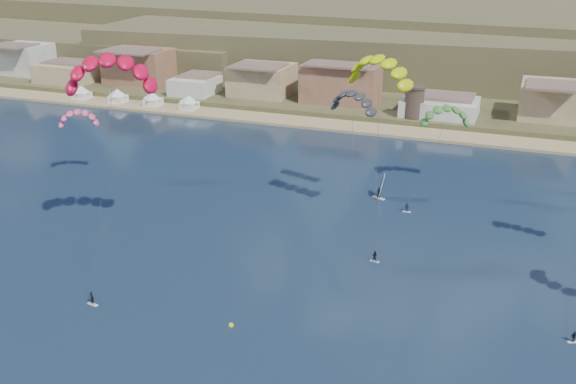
{
  "coord_description": "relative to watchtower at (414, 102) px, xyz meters",
  "views": [
    {
      "loc": [
        33.48,
        -57.65,
        47.39
      ],
      "look_at": [
        0.0,
        32.0,
        10.0
      ],
      "focal_mm": 41.1,
      "sensor_mm": 36.0,
      "label": 1
    }
  ],
  "objects": [
    {
      "name": "distant_kite_dark",
      "position": [
        -1.55,
        -57.37,
        13.46
      ],
      "size": [
        10.33,
        7.27,
        22.73
      ],
      "color": "#262626",
      "rests_on": "ground"
    },
    {
      "name": "kitesurfer_green",
      "position": [
        13.67,
        -45.02,
        9.0
      ],
      "size": [
        10.63,
        18.87,
        20.61
      ],
      "color": "silver",
      "rests_on": "ground"
    },
    {
      "name": "foothills",
      "position": [
        17.39,
        118.47,
        2.71
      ],
      "size": [
        940.0,
        210.0,
        18.0
      ],
      "color": "brown",
      "rests_on": "ground"
    },
    {
      "name": "beach_tents",
      "position": [
        -81.25,
        -8.0,
        -2.66
      ],
      "size": [
        43.4,
        6.4,
        5.0
      ],
      "color": "white",
      "rests_on": "ground"
    },
    {
      "name": "buoy",
      "position": [
        -4.12,
        -105.5,
        -6.25
      ],
      "size": [
        0.69,
        0.69,
        0.69
      ],
      "color": "yellow",
      "rests_on": "ground"
    },
    {
      "name": "ground",
      "position": [
        -5.0,
        -114.0,
        -6.37
      ],
      "size": [
        2400.0,
        2400.0,
        0.0
      ],
      "primitive_type": "plane",
      "color": "#0D1D31",
      "rests_on": "ground"
    },
    {
      "name": "windsurfer",
      "position": [
        3.77,
        -54.97,
        -4.86
      ],
      "size": [
        2.9,
        3.05,
        4.75
      ],
      "color": "silver",
      "rests_on": "ground"
    },
    {
      "name": "distant_kite_pink",
      "position": [
        -56.66,
        -65.18,
        7.07
      ],
      "size": [
        8.75,
        7.71,
        16.47
      ],
      "color": "#262626",
      "rests_on": "ground"
    },
    {
      "name": "kitesurfer_yellow",
      "position": [
        5.59,
        -68.69,
        21.58
      ],
      "size": [
        12.71,
        17.16,
        31.5
      ],
      "color": "silver",
      "rests_on": "ground"
    },
    {
      "name": "beach",
      "position": [
        -5.0,
        -8.0,
        -6.12
      ],
      "size": [
        2200.0,
        12.0,
        0.9
      ],
      "color": "tan",
      "rests_on": "ground"
    },
    {
      "name": "town",
      "position": [
        -45.0,
        8.0,
        1.63
      ],
      "size": [
        400.0,
        24.0,
        12.0
      ],
      "color": "silver",
      "rests_on": "ground"
    },
    {
      "name": "watchtower",
      "position": [
        0.0,
        0.0,
        0.0
      ],
      "size": [
        5.82,
        5.82,
        8.6
      ],
      "color": "#47382D",
      "rests_on": "ground"
    },
    {
      "name": "kitesurfer_red",
      "position": [
        -28.89,
        -91.73,
        23.3
      ],
      "size": [
        14.83,
        21.79,
        34.33
      ],
      "color": "silver",
      "rests_on": "ground"
    }
  ]
}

